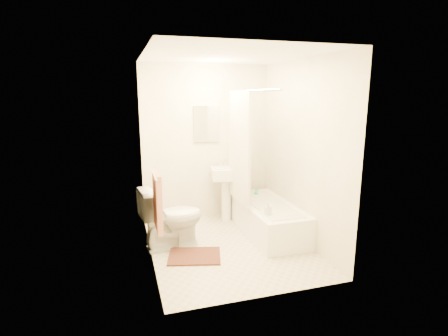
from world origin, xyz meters
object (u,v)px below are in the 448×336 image
object	(u,v)px
bathtub	(268,218)
bath_mat	(195,256)
toilet	(171,218)
soap_bottle	(268,209)
sink	(226,192)

from	to	relation	value
bathtub	bath_mat	world-z (taller)	bathtub
bathtub	bath_mat	size ratio (longest dim) A/B	2.42
bath_mat	toilet	bearing A→B (deg)	118.76
bath_mat	soap_bottle	size ratio (longest dim) A/B	3.72
bath_mat	soap_bottle	bearing A→B (deg)	1.92
soap_bottle	toilet	bearing A→B (deg)	163.34
toilet	sink	xyz separation A→B (m)	(0.97, 0.72, 0.07)
toilet	sink	distance (m)	1.21
toilet	sink	size ratio (longest dim) A/B	0.87
toilet	soap_bottle	world-z (taller)	toilet
soap_bottle	bath_mat	bearing A→B (deg)	-178.08
sink	soap_bottle	xyz separation A→B (m)	(0.23, -1.08, 0.05)
sink	bath_mat	xyz separation A→B (m)	(-0.75, -1.11, -0.45)
bathtub	bath_mat	xyz separation A→B (m)	(-1.17, -0.46, -0.20)
toilet	bathtub	distance (m)	1.40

